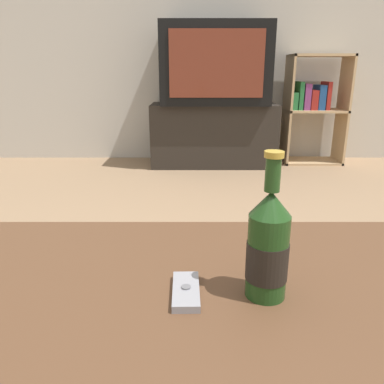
{
  "coord_description": "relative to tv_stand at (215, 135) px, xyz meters",
  "views": [
    {
      "loc": [
        0.1,
        -0.59,
        0.81
      ],
      "look_at": [
        0.1,
        0.3,
        0.52
      ],
      "focal_mm": 35.0,
      "sensor_mm": 36.0,
      "label": 1
    }
  ],
  "objects": [
    {
      "name": "beer_bottle",
      "position": [
        -0.06,
        -2.73,
        0.25
      ],
      "size": [
        0.07,
        0.07,
        0.27
      ],
      "color": "#1E4219",
      "rests_on": "coffee_table"
    },
    {
      "name": "coffee_table",
      "position": [
        -0.29,
        -2.73,
        0.1
      ],
      "size": [
        1.29,
        0.69,
        0.42
      ],
      "color": "brown",
      "rests_on": "ground_plane"
    },
    {
      "name": "back_wall",
      "position": [
        -0.29,
        0.3,
        1.03
      ],
      "size": [
        8.0,
        0.05,
        2.6
      ],
      "color": "beige",
      "rests_on": "ground_plane"
    },
    {
      "name": "television",
      "position": [
        0.0,
        -0.0,
        0.59
      ],
      "size": [
        0.89,
        0.57,
        0.65
      ],
      "color": "black",
      "rests_on": "tv_stand"
    },
    {
      "name": "tv_stand",
      "position": [
        0.0,
        0.0,
        0.0
      ],
      "size": [
        1.08,
        0.44,
        0.54
      ],
      "color": "#28231E",
      "rests_on": "ground_plane"
    },
    {
      "name": "cell_phone",
      "position": [
        -0.2,
        -2.73,
        0.16
      ],
      "size": [
        0.05,
        0.12,
        0.02
      ],
      "rotation": [
        0.0,
        0.0,
        0.02
      ],
      "color": "gray",
      "rests_on": "coffee_table"
    },
    {
      "name": "bookshelf",
      "position": [
        0.89,
        0.08,
        0.25
      ],
      "size": [
        0.52,
        0.3,
        0.95
      ],
      "color": "tan",
      "rests_on": "ground_plane"
    }
  ]
}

